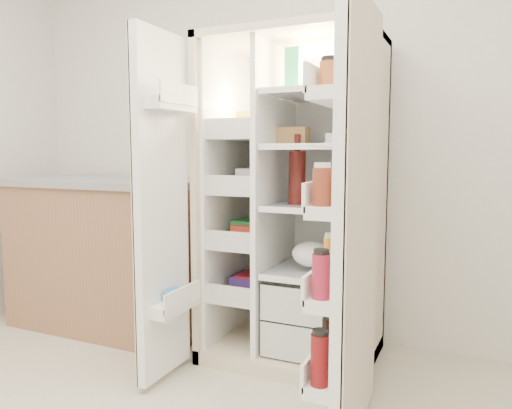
% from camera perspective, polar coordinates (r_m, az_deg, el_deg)
% --- Properties ---
extents(wall_back, '(4.00, 0.02, 2.70)m').
position_cam_1_polar(wall_back, '(3.15, 3.96, 9.39)').
color(wall_back, white).
rests_on(wall_back, floor).
extents(refrigerator, '(0.92, 0.70, 1.80)m').
position_cam_1_polar(refrigerator, '(2.79, 5.11, -2.69)').
color(refrigerator, beige).
rests_on(refrigerator, floor).
extents(freezer_door, '(0.15, 0.40, 1.72)m').
position_cam_1_polar(freezer_door, '(2.47, -10.97, -0.45)').
color(freezer_door, white).
rests_on(freezer_door, floor).
extents(fridge_door, '(0.17, 0.58, 1.72)m').
position_cam_1_polar(fridge_door, '(1.98, 11.23, -2.55)').
color(fridge_door, white).
rests_on(fridge_door, floor).
extents(kitchen_counter, '(1.37, 0.73, 1.00)m').
position_cam_1_polar(kitchen_counter, '(3.42, -16.19, -5.41)').
color(kitchen_counter, '#95674A').
rests_on(kitchen_counter, floor).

